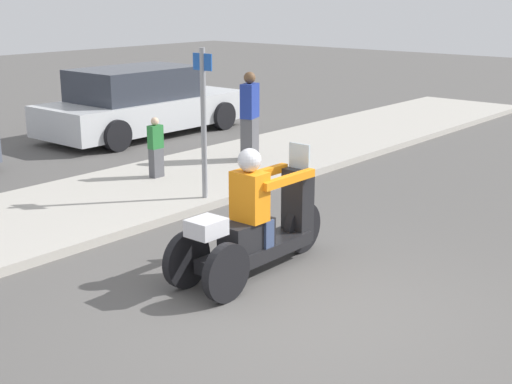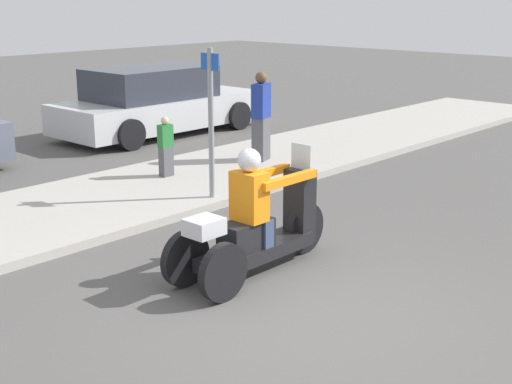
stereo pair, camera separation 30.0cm
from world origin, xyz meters
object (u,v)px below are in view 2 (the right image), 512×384
Objects in this scene: spectator_far_back at (261,118)px; street_sign at (211,118)px; spectator_by_tree at (166,148)px; parked_car_lot_left at (157,102)px; motorcycle_trike at (256,228)px.

street_sign is at bearing -154.19° from spectator_far_back.
street_sign is (-0.37, -1.48, 0.72)m from spectator_by_tree.
spectator_far_back reaches higher than spectator_by_tree.
spectator_by_tree is at bearing -127.83° from parked_car_lot_left.
parked_car_lot_left is at bearing 57.61° from motorcycle_trike.
motorcycle_trike is 2.30× the size of spectator_by_tree.
motorcycle_trike is at bearing -138.43° from spectator_far_back.
spectator_far_back reaches higher than motorcycle_trike.
motorcycle_trike is 1.44× the size of spectator_far_back.
spectator_by_tree is at bearing 169.72° from spectator_far_back.
motorcycle_trike is at bearing -116.77° from spectator_by_tree.
street_sign is at bearing -121.74° from parked_car_lot_left.
spectator_by_tree is 0.62× the size of spectator_far_back.
spectator_far_back is 2.61m from street_sign.
street_sign reaches higher than spectator_by_tree.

